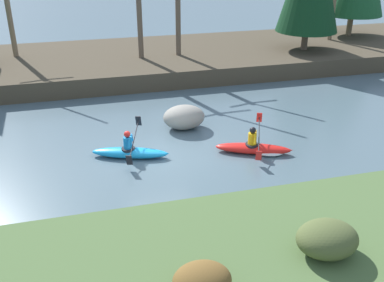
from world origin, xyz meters
TOP-DOWN VIEW (x-y plane):
  - ground_plane at (0.00, 0.00)m, footprint 90.00×90.00m
  - riverbank_far at (0.00, 10.98)m, footprint 44.00×8.41m
  - bare_tree_upstream at (-5.68, 12.14)m, footprint 3.39×3.35m
  - bare_tree_mid_downstream at (3.09, 10.13)m, footprint 3.44×3.40m
  - shrub_clump_second at (-0.59, -7.49)m, footprint 1.21×1.01m
  - shrub_clump_third at (2.46, -7.00)m, footprint 1.43×1.19m
  - kayaker_lead at (3.39, -0.70)m, footprint 2.73×1.99m
  - kayaker_middle at (-1.03, 0.14)m, footprint 2.75×2.01m
  - boulder_midstream at (1.41, 2.14)m, footprint 1.69×1.32m

SIDE VIEW (x-z plane):
  - ground_plane at x=0.00m, z-range 0.00..0.00m
  - kayaker_lead at x=3.39m, z-range -0.40..0.80m
  - kayaker_middle at x=-1.03m, z-range -0.38..0.82m
  - riverbank_far at x=0.00m, z-range 0.00..0.92m
  - boulder_midstream at x=1.41m, z-range 0.00..0.95m
  - shrub_clump_second at x=-0.59m, z-range 0.67..1.32m
  - shrub_clump_third at x=2.46m, z-range 0.67..1.44m
  - bare_tree_upstream at x=-5.68m, z-range 0.75..6.88m
  - bare_tree_mid_downstream at x=3.09m, z-range 0.74..6.97m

